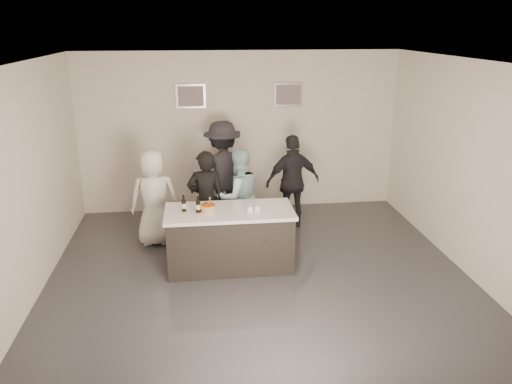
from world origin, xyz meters
TOP-DOWN VIEW (x-y plane):
  - floor at (0.00, 0.00)m, footprint 6.00×6.00m
  - ceiling at (0.00, 0.00)m, footprint 6.00×6.00m
  - wall_back at (0.00, 3.00)m, footprint 6.00×0.04m
  - wall_front at (0.00, -3.00)m, footprint 6.00×0.04m
  - wall_left at (-3.00, 0.00)m, footprint 0.04×6.00m
  - wall_right at (3.00, 0.00)m, footprint 0.04×6.00m
  - picture_left at (-0.90, 2.97)m, footprint 0.54×0.04m
  - picture_right at (0.90, 2.97)m, footprint 0.54×0.04m
  - bar_counter at (-0.39, 0.47)m, footprint 1.86×0.86m
  - cake at (-0.69, 0.47)m, footprint 0.22×0.22m
  - beer_bottle_a at (-1.04, 0.50)m, footprint 0.07×0.07m
  - beer_bottle_b at (-0.84, 0.43)m, footprint 0.07×0.07m
  - tumbler_cluster at (-0.05, 0.43)m, footprint 0.19×0.19m
  - candles at (-0.75, 0.15)m, footprint 0.24×0.08m
  - person_main_black at (-0.71, 1.19)m, footprint 0.59×0.39m
  - person_main_blue at (-0.18, 1.33)m, footprint 0.92×0.81m
  - person_guest_left at (-1.54, 1.46)m, footprint 0.79×0.53m
  - person_guest_right at (0.82, 1.91)m, footprint 1.03×0.56m
  - person_guest_back at (-0.38, 2.37)m, footprint 1.33×0.98m

SIDE VIEW (x-z plane):
  - floor at x=0.00m, z-range 0.00..0.00m
  - bar_counter at x=-0.39m, z-range 0.00..0.90m
  - person_guest_left at x=-1.54m, z-range 0.00..1.58m
  - person_main_blue at x=-0.18m, z-range 0.00..1.59m
  - person_main_black at x=-0.71m, z-range 0.00..1.62m
  - person_guest_right at x=0.82m, z-range 0.00..1.66m
  - candles at x=-0.75m, z-range 0.90..0.91m
  - person_guest_back at x=-0.38m, z-range 0.00..1.84m
  - cake at x=-0.69m, z-range 0.90..0.98m
  - tumbler_cluster at x=-0.05m, z-range 0.90..0.98m
  - beer_bottle_a at x=-1.04m, z-range 0.90..1.16m
  - beer_bottle_b at x=-0.84m, z-range 0.90..1.16m
  - wall_back at x=0.00m, z-range 0.00..3.00m
  - wall_front at x=0.00m, z-range 0.00..3.00m
  - wall_left at x=-3.00m, z-range 0.00..3.00m
  - wall_right at x=3.00m, z-range 0.00..3.00m
  - picture_left at x=-0.90m, z-range 1.98..2.42m
  - picture_right at x=0.90m, z-range 1.98..2.42m
  - ceiling at x=0.00m, z-range 3.00..3.00m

